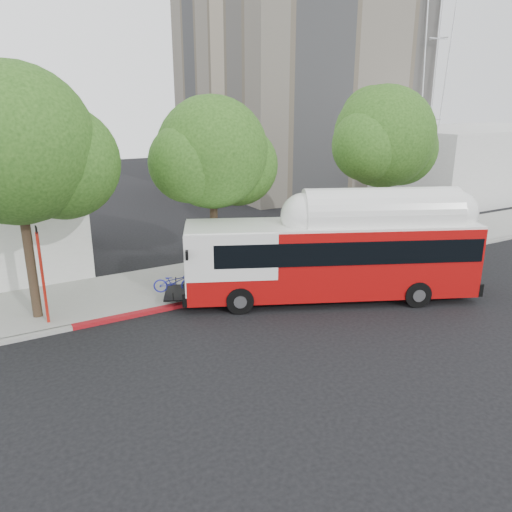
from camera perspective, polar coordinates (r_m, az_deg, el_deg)
The scene contains 10 objects.
ground at distance 19.79m, azimuth 5.46°, elevation -7.65°, with size 120.00×120.00×0.00m, color black.
sidewalk at distance 24.95m, azimuth -3.06°, elevation -2.00°, with size 60.00×5.00×0.15m, color gray.
curb_strip at distance 22.79m, azimuth -0.13°, elevation -3.89°, with size 60.00×0.30×0.15m, color gray.
red_curb_segment at distance 21.59m, azimuth -7.12°, elevation -5.28°, with size 10.00×0.32×0.16m, color maroon.
street_tree_left at distance 20.34m, azimuth -24.54°, elevation 10.94°, with size 6.67×5.80×9.74m.
street_tree_mid at distance 23.01m, azimuth -4.14°, elevation 11.25°, with size 5.75×5.00×8.62m.
street_tree_right at distance 28.58m, azimuth 14.97°, elevation 12.63°, with size 6.21×5.40×9.18m.
horizon_block at distance 50.97m, azimuth 23.63°, elevation 9.96°, with size 20.00×12.00×6.00m, color silver.
transit_bus at distance 21.68m, azimuth 8.76°, elevation -0.32°, with size 13.01×7.49×3.91m.
signal_pole at distance 20.38m, azimuth -23.21°, elevation -2.14°, with size 0.11×0.37×3.96m.
Camera 1 is at (-10.40, -14.61, 8.36)m, focal length 35.00 mm.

